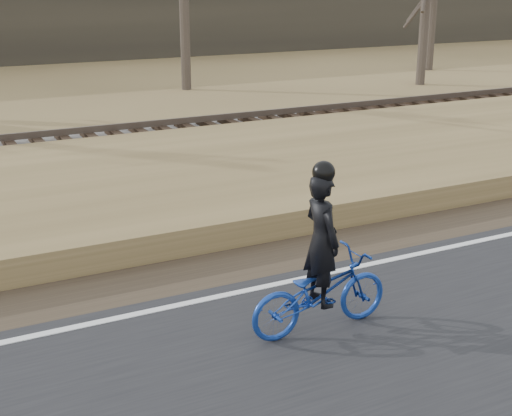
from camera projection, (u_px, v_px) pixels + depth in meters
name	position (u px, v px, depth m)	size (l,w,h in m)	color
ground	(299.00, 291.00, 9.71)	(120.00, 120.00, 0.00)	olive
road	(417.00, 376.00, 7.58)	(120.00, 6.00, 0.06)	black
edge_line	(292.00, 281.00, 9.86)	(120.00, 0.12, 0.01)	silver
shoulder	(259.00, 260.00, 10.72)	(120.00, 1.60, 0.04)	#473A2B
embankment	(185.00, 195.00, 13.19)	(120.00, 5.00, 0.44)	olive
ballast	(124.00, 152.00, 16.41)	(120.00, 3.00, 0.45)	slate
railroad	(123.00, 139.00, 16.32)	(120.00, 2.40, 0.29)	black
cyclist	(320.00, 279.00, 8.33)	(1.82, 0.65, 2.07)	navy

